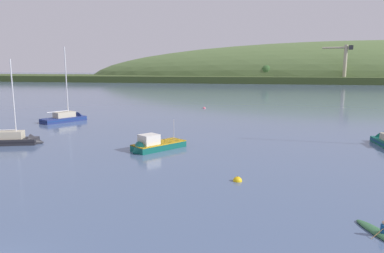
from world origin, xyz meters
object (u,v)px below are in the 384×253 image
object	(u,v)px
dockside_crane	(344,64)
sailboat_far_left	(17,141)
mooring_buoy_foreground	(237,181)
mooring_buoy_midchannel	(204,108)
fishing_boat_moored	(154,147)
canoe_with_paddler	(383,235)
sailboat_near_mooring	(69,120)

from	to	relation	value
dockside_crane	sailboat_far_left	size ratio (longest dim) A/B	2.06
mooring_buoy_foreground	mooring_buoy_midchannel	xyz separation A→B (m)	(-13.60, 51.03, 0.00)
fishing_boat_moored	sailboat_far_left	bearing A→B (deg)	-53.68
sailboat_far_left	mooring_buoy_foreground	world-z (taller)	sailboat_far_left
fishing_boat_moored	mooring_buoy_midchannel	bearing A→B (deg)	-142.95
dockside_crane	canoe_with_paddler	world-z (taller)	dockside_crane
fishing_boat_moored	mooring_buoy_midchannel	world-z (taller)	fishing_boat_moored
dockside_crane	sailboat_near_mooring	xyz separation A→B (m)	(-72.63, -173.30, -11.26)
fishing_boat_moored	mooring_buoy_foreground	bearing A→B (deg)	82.64
dockside_crane	sailboat_near_mooring	world-z (taller)	dockside_crane
dockside_crane	fishing_boat_moored	xyz separation A→B (m)	(-50.51, -190.58, -11.14)
fishing_boat_moored	mooring_buoy_foreground	world-z (taller)	fishing_boat_moored
dockside_crane	fishing_boat_moored	world-z (taller)	dockside_crane
dockside_crane	fishing_boat_moored	size ratio (longest dim) A/B	3.32
sailboat_far_left	mooring_buoy_foreground	bearing A→B (deg)	-37.01
sailboat_far_left	fishing_boat_moored	xyz separation A→B (m)	(17.26, 1.07, 0.04)
dockside_crane	mooring_buoy_foreground	world-z (taller)	dockside_crane
sailboat_near_mooring	mooring_buoy_foreground	bearing A→B (deg)	-102.66
fishing_boat_moored	canoe_with_paddler	bearing A→B (deg)	82.33
fishing_boat_moored	mooring_buoy_foreground	distance (m)	13.66
mooring_buoy_midchannel	sailboat_near_mooring	bearing A→B (deg)	-127.24
mooring_buoy_foreground	mooring_buoy_midchannel	distance (m)	52.81
mooring_buoy_foreground	sailboat_far_left	bearing A→B (deg)	164.40
sailboat_near_mooring	mooring_buoy_midchannel	bearing A→B (deg)	-11.22
sailboat_far_left	sailboat_near_mooring	bearing A→B (deg)	83.42
dockside_crane	canoe_with_paddler	xyz separation A→B (m)	(-31.22, -207.02, -11.42)
canoe_with_paddler	sailboat_near_mooring	bearing A→B (deg)	-156.91
sailboat_far_left	mooring_buoy_midchannel	distance (m)	45.54
sailboat_far_left	canoe_with_paddler	xyz separation A→B (m)	(36.56, -15.37, -0.24)
fishing_boat_moored	mooring_buoy_midchannel	distance (m)	42.35
mooring_buoy_midchannel	dockside_crane	bearing A→B (deg)	70.11
dockside_crane	mooring_buoy_midchannel	xyz separation A→B (m)	(-53.67, -148.35, -11.52)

